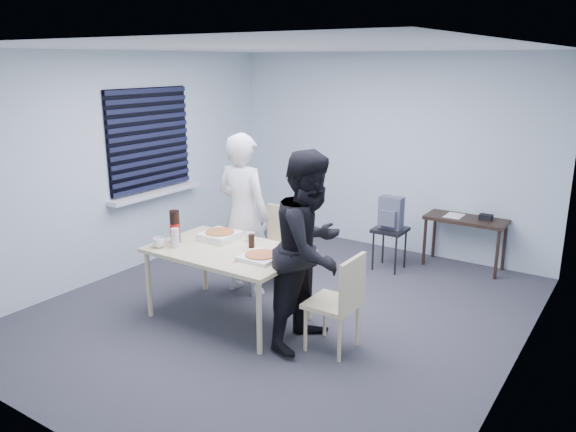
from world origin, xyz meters
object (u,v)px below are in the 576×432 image
Objects in this scene: person_white at (243,215)px; mug_b at (250,237)px; dining_table at (227,255)px; person_black at (311,250)px; chair_far at (278,240)px; soda_bottle at (175,227)px; chair_right at (341,297)px; backpack at (391,213)px; mug_a at (159,243)px; stool at (390,237)px; side_table at (466,224)px.

person_white reaches higher than mug_b.
dining_table is 0.84× the size of person_black.
chair_far is 0.59m from person_white.
person_black is 1.50m from soda_bottle.
chair_right is at bearing 158.81° from person_white.
soda_bottle reaches higher than chair_far.
chair_far is 2.27× the size of backpack.
mug_a reaches higher than mug_b.
soda_bottle is (-1.33, -2.28, 0.47)m from stool.
side_table is 0.95m from backpack.
person_white reaches higher than side_table.
chair_far reaches higher than dining_table.
backpack reaches higher than chair_right.
stool is at bearing -124.34° from person_white.
backpack is 2.64m from soda_bottle.
mug_a reaches higher than dining_table.
chair_right is 1.85m from soda_bottle.
person_black reaches higher than dining_table.
mug_a is 1.23× the size of mug_b.
person_black is at bearing -17.61° from mug_b.
side_table is 2.82m from mug_b.
mug_b is (0.31, -0.30, -0.12)m from person_white.
person_black is at bearing -43.96° from chair_far.
dining_table is 2.85× the size of stool.
mug_a is (-1.36, -2.48, 0.36)m from stool.
person_white is at bearing -110.19° from chair_far.
chair_far reaches higher than mug_a.
dining_table is 0.33m from mug_b.
person_black is at bearing -96.59° from backpack.
chair_far is 1.43m from backpack.
person_white is 1.34m from person_black.
backpack reaches higher than side_table.
person_black is 2.12m from backpack.
person_black is (1.05, -1.01, 0.37)m from chair_far.
person_white is 1.85× the size of side_table.
mug_a is at bearing -134.17° from mug_b.
person_black is 0.94m from mug_b.
stool is at bearing 68.16° from mug_b.
mug_b is (-1.48, -2.39, 0.21)m from side_table.
mug_b is at bearing 36.42° from soda_bottle.
mug_a is at bearing -108.86° from chair_far.
stool is 2.01m from mug_b.
chair_right is 2.27× the size of backpack.
chair_far is at bearing 143.38° from chair_right.
stool is at bearing 61.25° from mug_a.
dining_table is at bearing -83.39° from chair_far.
side_table is at bearing -12.42° from person_black.
mug_a is (-0.47, -1.37, 0.26)m from chair_far.
chair_right is 2.18m from stool.
person_white is 1.00× the size of person_black.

